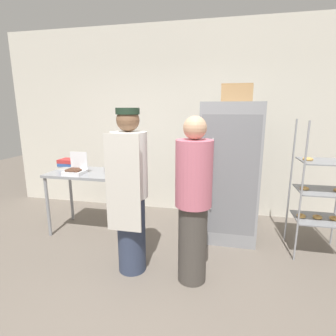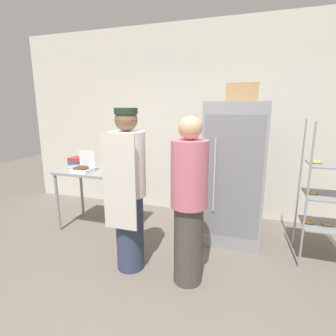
# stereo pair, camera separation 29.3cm
# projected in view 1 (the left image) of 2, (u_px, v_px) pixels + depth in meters

# --- Properties ---
(ground_plane) EXTENTS (14.00, 14.00, 0.00)m
(ground_plane) POSITION_uv_depth(u_px,v_px,m) (145.00, 302.00, 2.41)
(ground_plane) COLOR #6B6056
(back_wall) EXTENTS (6.40, 0.12, 3.07)m
(back_wall) POSITION_uv_depth(u_px,v_px,m) (185.00, 122.00, 4.38)
(back_wall) COLOR silver
(back_wall) RESTS_ON ground_plane
(refrigerator) EXTENTS (0.75, 0.75, 1.83)m
(refrigerator) POSITION_uv_depth(u_px,v_px,m) (228.00, 172.00, 3.53)
(refrigerator) COLOR gray
(refrigerator) RESTS_ON ground_plane
(baking_rack) EXTENTS (0.59, 0.53, 1.62)m
(baking_rack) POSITION_uv_depth(u_px,v_px,m) (321.00, 191.00, 3.10)
(baking_rack) COLOR #93969B
(baking_rack) RESTS_ON ground_plane
(prep_counter) EXTENTS (1.15, 0.65, 0.88)m
(prep_counter) POSITION_uv_depth(u_px,v_px,m) (92.00, 179.00, 3.69)
(prep_counter) COLOR gray
(prep_counter) RESTS_ON ground_plane
(donut_box) EXTENTS (0.26, 0.25, 0.29)m
(donut_box) POSITION_uv_depth(u_px,v_px,m) (75.00, 171.00, 3.53)
(donut_box) COLOR white
(donut_box) RESTS_ON prep_counter
(blender_pitcher) EXTENTS (0.13, 0.13, 0.28)m
(blender_pitcher) POSITION_uv_depth(u_px,v_px,m) (109.00, 164.00, 3.60)
(blender_pitcher) COLOR #99999E
(blender_pitcher) RESTS_ON prep_counter
(binder_stack) EXTENTS (0.29, 0.25, 0.14)m
(binder_stack) POSITION_uv_depth(u_px,v_px,m) (69.00, 164.00, 3.86)
(binder_stack) COLOR silver
(binder_stack) RESTS_ON prep_counter
(cardboard_storage_box) EXTENTS (0.38, 0.32, 0.22)m
(cardboard_storage_box) POSITION_uv_depth(u_px,v_px,m) (236.00, 93.00, 3.28)
(cardboard_storage_box) COLOR #A87F51
(cardboard_storage_box) RESTS_ON refrigerator
(person_baker) EXTENTS (0.37, 0.39, 1.75)m
(person_baker) POSITION_uv_depth(u_px,v_px,m) (130.00, 191.00, 2.72)
(person_baker) COLOR #333D56
(person_baker) RESTS_ON ground_plane
(person_customer) EXTENTS (0.36, 0.36, 1.68)m
(person_customer) POSITION_uv_depth(u_px,v_px,m) (193.00, 201.00, 2.56)
(person_customer) COLOR #47423D
(person_customer) RESTS_ON ground_plane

